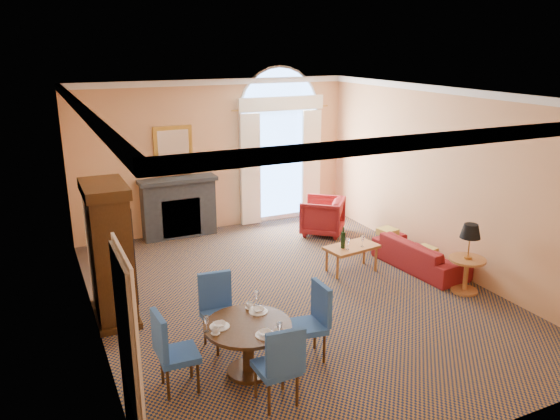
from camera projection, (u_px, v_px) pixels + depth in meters
name	position (u px, v px, depth m)	size (l,w,h in m)	color
ground	(293.00, 295.00, 8.82)	(7.50, 7.50, 0.00)	#111B35
room_envelope	(274.00, 135.00, 8.65)	(6.04, 7.52, 3.45)	tan
armoire	(110.00, 255.00, 7.81)	(0.59, 1.05, 2.05)	#311C0B
dining_table	(248.00, 337.00, 6.59)	(1.07, 1.07, 0.87)	#311C0B
dining_chair_north	(219.00, 305.00, 7.26)	(0.52, 0.52, 1.00)	#254F94
dining_chair_south	(281.00, 362.00, 5.95)	(0.48, 0.49, 1.00)	#254F94
dining_chair_east	(314.00, 316.00, 6.95)	(0.51, 0.51, 1.00)	#254F94
dining_chair_west	(170.00, 347.00, 6.24)	(0.48, 0.47, 1.00)	#254F94
sofa	(420.00, 254.00, 9.79)	(1.83, 0.72, 0.53)	maroon
armchair	(322.00, 216.00, 11.55)	(0.84, 0.86, 0.78)	maroon
coffee_table	(351.00, 248.00, 9.62)	(1.00, 0.65, 0.85)	#AF6834
side_table	(468.00, 250.00, 8.74)	(0.58, 0.58, 1.14)	#AF6834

